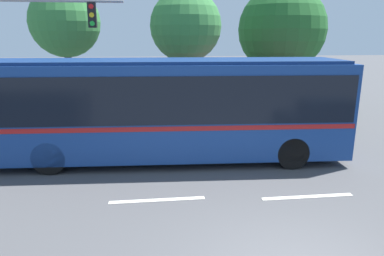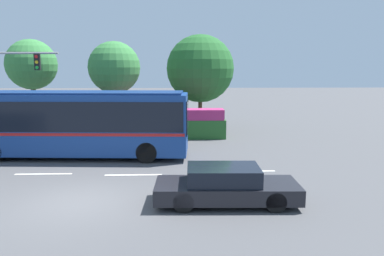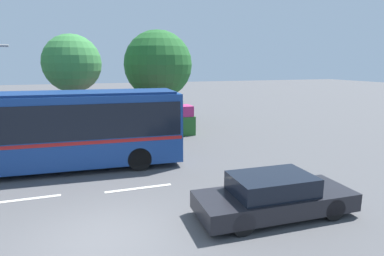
# 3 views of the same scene
# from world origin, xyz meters

# --- Properties ---
(city_bus) EXTENTS (11.84, 3.13, 3.29)m
(city_bus) POSITION_xyz_m (-2.05, 6.37, 1.87)
(city_bus) COLOR navy
(city_bus) RESTS_ON ground
(traffic_light_pole) EXTENTS (5.84, 0.24, 5.64)m
(traffic_light_pole) POSITION_xyz_m (-7.54, 9.24, 3.80)
(traffic_light_pole) COLOR gray
(traffic_light_pole) RESTS_ON ground
(flowering_hedge) EXTENTS (10.94, 1.29, 1.85)m
(flowering_hedge) POSITION_xyz_m (0.84, 11.21, 0.91)
(flowering_hedge) COLOR #286028
(flowering_hedge) RESTS_ON ground
(street_tree_left) EXTENTS (3.32, 3.32, 6.32)m
(street_tree_left) POSITION_xyz_m (-6.42, 13.14, 4.63)
(street_tree_left) COLOR brown
(street_tree_left) RESTS_ON ground
(street_tree_centre) EXTENTS (3.31, 3.31, 6.13)m
(street_tree_centre) POSITION_xyz_m (-0.76, 12.01, 4.44)
(street_tree_centre) COLOR brown
(street_tree_centre) RESTS_ON ground
(street_tree_right) EXTENTS (4.84, 4.84, 6.80)m
(street_tree_right) POSITION_xyz_m (4.90, 14.70, 4.38)
(street_tree_right) COLOR brown
(street_tree_right) RESTS_ON ground
(lane_stripe_near) EXTENTS (2.40, 0.16, 0.01)m
(lane_stripe_near) POSITION_xyz_m (-2.37, 3.32, 0.01)
(lane_stripe_near) COLOR silver
(lane_stripe_near) RESTS_ON ground
(lane_stripe_far) EXTENTS (2.40, 0.16, 0.01)m
(lane_stripe_far) POSITION_xyz_m (1.46, 3.06, 0.01)
(lane_stripe_far) COLOR silver
(lane_stripe_far) RESTS_ON ground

